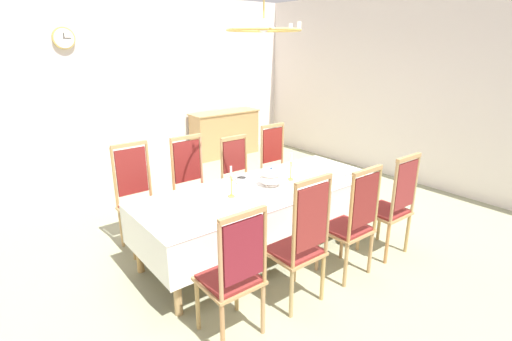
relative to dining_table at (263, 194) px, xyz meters
name	(u,v)px	position (x,y,z in m)	size (l,w,h in m)	color
ground	(247,241)	(0.00, 0.29, -0.68)	(6.74, 6.90, 0.04)	#999C7A
back_wall	(126,86)	(0.00, 3.78, 0.85)	(6.74, 0.08, 3.02)	silver
right_wall	(418,90)	(3.41, 0.29, 0.85)	(0.08, 6.90, 3.02)	silver
dining_table	(263,194)	(0.00, 0.00, 0.00)	(2.72, 1.03, 0.73)	tan
tablecloth	(263,198)	(0.00, 0.00, -0.04)	(2.74, 1.05, 0.42)	white
chair_south_a	(234,273)	(-1.03, -0.92, -0.09)	(0.44, 0.42, 1.12)	#AB8851
chair_north_a	(138,197)	(-1.03, 0.92, -0.07)	(0.44, 0.42, 1.19)	tan
chair_south_b	(300,242)	(-0.34, -0.93, -0.06)	(0.44, 0.42, 1.22)	tan
chair_north_b	(193,184)	(-0.34, 0.92, -0.08)	(0.44, 0.42, 1.17)	tan
chair_south_c	(352,222)	(0.36, -0.92, -0.08)	(0.44, 0.42, 1.15)	tan
chair_north_c	(240,175)	(0.36, 0.92, -0.11)	(0.44, 0.42, 1.06)	tan
chair_south_d	(392,205)	(1.02, -0.92, -0.08)	(0.44, 0.42, 1.15)	tan
chair_north_d	(278,164)	(1.02, 0.92, -0.09)	(0.44, 0.42, 1.14)	#B5834D
soup_tureen	(271,177)	(0.12, 0.00, 0.18)	(0.26, 0.26, 0.21)	white
candlestick_west	(231,185)	(-0.41, 0.00, 0.20)	(0.07, 0.07, 0.33)	gold
candlestick_east	(291,169)	(0.41, 0.00, 0.20)	(0.07, 0.07, 0.32)	gold
bowl_near_left	(241,178)	(-0.03, 0.35, 0.09)	(0.14, 0.14, 0.03)	white
bowl_near_right	(354,175)	(1.06, -0.37, 0.10)	(0.19, 0.19, 0.04)	white
bowl_far_left	(174,195)	(-0.86, 0.37, 0.09)	(0.16, 0.16, 0.03)	white
spoon_primary	(233,180)	(-0.13, 0.38, 0.08)	(0.05, 0.18, 0.01)	gold
spoon_secondary	(359,174)	(1.19, -0.34, 0.08)	(0.04, 0.18, 0.01)	gold
sideboard	(225,134)	(1.82, 3.46, -0.21)	(1.44, 0.48, 0.90)	tan
mounted_clock	(64,38)	(-0.92, 3.70, 1.62)	(0.33, 0.06, 0.33)	#D1B251
chandelier	(264,29)	(0.00, 0.00, 1.68)	(0.72, 0.71, 0.66)	gold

